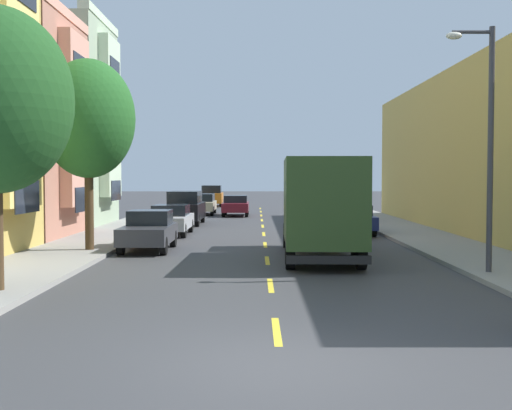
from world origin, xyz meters
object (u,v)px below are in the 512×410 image
object	(u,v)px
parked_sedan_silver	(174,219)
parked_hatchback_charcoal	(152,230)
parked_wagon_champagne	(206,203)
moving_burgundy_sedan	(239,205)
parked_suv_black	(188,207)
street_lamp	(489,130)
parked_hatchback_red	(339,210)
delivery_box_truck	(323,202)
street_tree_second	(92,119)
parked_sedan_navy	(355,219)
parked_suv_orange	(215,196)

from	to	relation	value
parked_sedan_silver	parked_hatchback_charcoal	bearing A→B (deg)	-89.80
parked_wagon_champagne	moving_burgundy_sedan	xyz separation A→B (m)	(2.47, -1.64, -0.05)
parked_wagon_champagne	parked_hatchback_charcoal	bearing A→B (deg)	-90.33
parked_wagon_champagne	parked_suv_black	world-z (taller)	parked_suv_black
parked_suv_black	parked_sedan_silver	world-z (taller)	parked_suv_black
street_lamp	parked_hatchback_red	size ratio (longest dim) A/B	1.67
street_lamp	delivery_box_truck	world-z (taller)	street_lamp
street_lamp	parked_sedan_silver	size ratio (longest dim) A/B	1.50
street_tree_second	moving_burgundy_sedan	world-z (taller)	street_tree_second
parked_suv_black	parked_sedan_navy	size ratio (longest dim) A/B	1.07
delivery_box_truck	parked_sedan_silver	bearing A→B (deg)	124.63
parked_wagon_champagne	street_tree_second	bearing A→B (deg)	-95.03
parked_suv_black	moving_burgundy_sedan	size ratio (longest dim) A/B	1.07
street_tree_second	parked_hatchback_charcoal	xyz separation A→B (m)	(2.00, 0.89, -4.08)
parked_hatchback_charcoal	parked_sedan_navy	size ratio (longest dim) A/B	0.89
parked_sedan_silver	parked_hatchback_red	world-z (taller)	parked_hatchback_red
parked_wagon_champagne	parked_sedan_silver	size ratio (longest dim) A/B	1.04
street_lamp	parked_wagon_champagne	bearing A→B (deg)	108.91
parked_hatchback_charcoal	parked_sedan_silver	xyz separation A→B (m)	(-0.02, 6.57, -0.01)
parked_sedan_navy	parked_hatchback_red	bearing A→B (deg)	88.81
delivery_box_truck	parked_suv_black	world-z (taller)	delivery_box_truck
parked_suv_black	parked_suv_orange	bearing A→B (deg)	89.94
parked_hatchback_red	moving_burgundy_sedan	world-z (taller)	parked_hatchback_red
delivery_box_truck	parked_wagon_champagne	world-z (taller)	delivery_box_truck
street_lamp	parked_wagon_champagne	xyz separation A→B (m)	(-10.21, 29.82, -3.25)
parked_suv_orange	parked_hatchback_red	world-z (taller)	parked_suv_orange
street_tree_second	street_lamp	size ratio (longest dim) A/B	1.02
street_tree_second	parked_sedan_navy	distance (m)	13.93
street_tree_second	parked_suv_black	bearing A→B (deg)	82.23
parked_wagon_champagne	parked_hatchback_red	distance (m)	12.19
parked_hatchback_red	parked_hatchback_charcoal	bearing A→B (deg)	-120.80
parked_sedan_navy	parked_suv_orange	bearing A→B (deg)	106.57
delivery_box_truck	parked_suv_orange	xyz separation A→B (m)	(-6.23, 38.71, -0.93)
parked_suv_orange	parked_hatchback_red	bearing A→B (deg)	-67.66
street_tree_second	parked_hatchback_charcoal	distance (m)	4.63
street_tree_second	delivery_box_truck	size ratio (longest dim) A/B	0.84
parked_sedan_silver	parked_suv_orange	distance (m)	29.71
street_tree_second	parked_suv_black	distance (m)	14.85
parked_hatchback_charcoal	parked_hatchback_red	bearing A→B (deg)	59.20
street_tree_second	delivery_box_truck	xyz separation A→B (m)	(8.19, -1.54, -2.93)
parked_suv_orange	parked_suv_black	bearing A→B (deg)	-90.06
parked_sedan_silver	parked_suv_black	bearing A→B (deg)	90.32
parked_hatchback_red	moving_burgundy_sedan	xyz separation A→B (m)	(-6.20, 6.93, -0.01)
street_lamp	parked_hatchback_charcoal	world-z (taller)	street_lamp
street_tree_second	parked_sedan_silver	world-z (taller)	street_tree_second
delivery_box_truck	parked_sedan_navy	bearing A→B (deg)	75.60
parked_wagon_champagne	parked_sedan_silver	world-z (taller)	parked_wagon_champagne
street_tree_second	parked_wagon_champagne	distance (m)	24.66
parked_suv_orange	parked_hatchback_charcoal	bearing A→B (deg)	-89.94
parked_hatchback_charcoal	parked_sedan_silver	size ratio (longest dim) A/B	0.89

